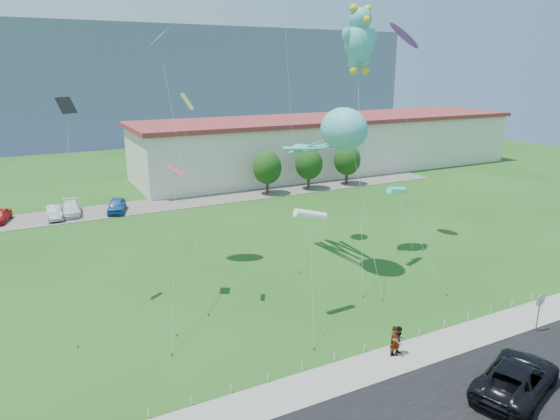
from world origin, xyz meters
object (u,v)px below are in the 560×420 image
object	(u,v)px
parked_car_blue	(117,205)
teddy_bear_kite	(360,38)
pedestrian_right	(399,341)
suv	(516,377)
pedestrian_left	(395,341)
stop_sign	(540,304)
parked_car_red	(0,216)
warehouse	(332,143)
octopus_kite	(335,136)
parked_car_white	(71,208)
parked_car_silver	(54,212)

from	to	relation	value
parked_car_blue	teddy_bear_kite	size ratio (longest dim) A/B	0.22
pedestrian_right	parked_car_blue	distance (m)	37.61
suv	pedestrian_left	world-z (taller)	pedestrian_left
stop_sign	suv	size ratio (longest dim) A/B	0.42
parked_car_red	parked_car_blue	world-z (taller)	parked_car_blue
pedestrian_right	suv	bearing A→B (deg)	-62.28
warehouse	parked_car_red	size ratio (longest dim) A/B	15.92
pedestrian_right	octopus_kite	xyz separation A→B (m)	(3.63, 12.39, 9.51)
parked_car_blue	octopus_kite	world-z (taller)	octopus_kite
stop_sign	parked_car_red	xyz separation A→B (m)	(-29.18, 39.91, -1.16)
stop_sign	teddy_bear_kite	distance (m)	22.54
pedestrian_left	pedestrian_right	size ratio (longest dim) A/B	1.04
suv	teddy_bear_kite	bearing A→B (deg)	-31.15
parked_car_white	stop_sign	bearing A→B (deg)	-55.01
suv	pedestrian_right	bearing A→B (deg)	9.48
parked_car_white	suv	bearing A→B (deg)	-63.83
pedestrian_right	parked_car_silver	world-z (taller)	pedestrian_right
parked_car_silver	octopus_kite	size ratio (longest dim) A/B	0.33
pedestrian_left	parked_car_red	distance (m)	42.98
suv	parked_car_white	size ratio (longest dim) A/B	1.24
stop_sign	parked_car_red	world-z (taller)	stop_sign
pedestrian_left	parked_car_silver	xyz separation A→B (m)	(-14.76, 36.96, -0.23)
warehouse	pedestrian_right	bearing A→B (deg)	-118.83
parked_car_silver	teddy_bear_kite	bearing A→B (deg)	-45.27
pedestrian_left	pedestrian_right	world-z (taller)	pedestrian_left
pedestrian_left	suv	bearing A→B (deg)	-52.04
stop_sign	pedestrian_right	distance (m)	9.28
pedestrian_right	parked_car_blue	bearing A→B (deg)	102.00
pedestrian_left	parked_car_white	distance (m)	39.96
suv	warehouse	bearing A→B (deg)	-43.43
parked_car_white	octopus_kite	distance (m)	32.05
suv	pedestrian_left	distance (m)	6.09
stop_sign	teddy_bear_kite	world-z (taller)	teddy_bear_kite
pedestrian_right	teddy_bear_kite	distance (m)	22.93
parked_car_white	teddy_bear_kite	distance (m)	35.21
warehouse	octopus_kite	distance (m)	40.99
pedestrian_left	stop_sign	bearing A→B (deg)	-4.37
parked_car_white	parked_car_blue	world-z (taller)	parked_car_blue
teddy_bear_kite	warehouse	bearing A→B (deg)	59.77
parked_car_white	octopus_kite	xyz separation A→B (m)	(16.98, -25.39, 9.70)
pedestrian_left	parked_car_white	xyz separation A→B (m)	(-13.06, 37.77, -0.22)
parked_car_red	teddy_bear_kite	size ratio (longest dim) A/B	0.19
stop_sign	teddy_bear_kite	xyz separation A→B (m)	(-2.23, 16.07, 15.64)
parked_car_blue	warehouse	bearing A→B (deg)	32.54
suv	teddy_bear_kite	distance (m)	25.92
parked_car_red	parked_car_white	distance (m)	6.78
parked_car_white	pedestrian_left	bearing A→B (deg)	-65.47
stop_sign	suv	distance (m)	7.11
suv	teddy_bear_kite	size ratio (longest dim) A/B	0.30
stop_sign	octopus_kite	world-z (taller)	octopus_kite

